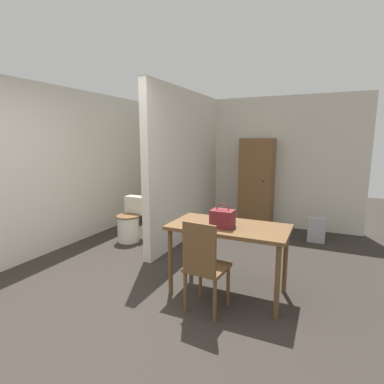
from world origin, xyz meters
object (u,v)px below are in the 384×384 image
Objects in this scene: wooden_chair at (204,264)px; toilet at (130,222)px; handbag at (223,218)px; dining_table at (229,233)px; space_heater at (317,230)px; wooden_cabinet at (256,184)px.

wooden_chair reaches higher than toilet.
wooden_chair is 3.64× the size of handbag.
dining_table is 3.10× the size of space_heater.
wooden_cabinet is 1.37m from space_heater.
wooden_chair is 1.29× the size of toilet.
dining_table is 4.91× the size of handbag.
wooden_chair is 3.16m from wooden_cabinet.
dining_table is 2.33m from toilet.
handbag is (-0.04, -0.10, 0.19)m from dining_table.
space_heater is at bearing 69.78° from handbag.
wooden_chair is 2.47m from toilet.
dining_table is 0.74× the size of wooden_cabinet.
handbag is at bearing 86.02° from wooden_chair.
space_heater is (0.87, 2.35, -0.68)m from handbag.
toilet is 2.82× the size of handbag.
wooden_chair is at bearing -101.80° from dining_table.
toilet is 2.38m from handbag.
toilet is 3.14m from space_heater.
handbag reaches higher than wooden_chair.
handbag is 2.60m from space_heater.
wooden_cabinet is (-0.30, 2.67, 0.17)m from dining_table.
dining_table reaches higher than toilet.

